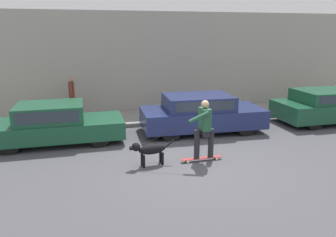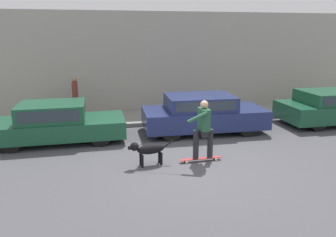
% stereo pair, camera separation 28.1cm
% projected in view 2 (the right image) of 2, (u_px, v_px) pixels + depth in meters
% --- Properties ---
extents(ground_plane, '(36.00, 36.00, 0.00)m').
position_uv_depth(ground_plane, '(191.00, 162.00, 8.64)').
color(ground_plane, '#47474C').
extents(back_wall, '(32.00, 0.30, 4.13)m').
position_uv_depth(back_wall, '(153.00, 63.00, 13.62)').
color(back_wall, '#9E998E').
rests_on(back_wall, ground_plane).
extents(sidewalk_curb, '(30.00, 2.07, 0.14)m').
position_uv_depth(sidewalk_curb, '(158.00, 117.00, 13.00)').
color(sidewalk_curb, gray).
rests_on(sidewalk_curb, ground_plane).
extents(parked_car_0, '(4.03, 1.69, 1.23)m').
position_uv_depth(parked_car_0, '(57.00, 123.00, 10.11)').
color(parked_car_0, black).
rests_on(parked_car_0, ground_plane).
extents(parked_car_1, '(4.17, 1.91, 1.28)m').
position_uv_depth(parked_car_1, '(203.00, 114.00, 11.10)').
color(parked_car_1, black).
rests_on(parked_car_1, ground_plane).
extents(parked_car_2, '(4.21, 1.82, 1.24)m').
position_uv_depth(parked_car_2, '(335.00, 107.00, 12.18)').
color(parked_car_2, black).
rests_on(parked_car_2, ground_plane).
extents(dog, '(1.21, 0.36, 0.66)m').
position_uv_depth(dog, '(148.00, 149.00, 8.32)').
color(dog, black).
rests_on(dog, ground_plane).
extents(skateboarder, '(2.32, 0.62, 1.64)m').
position_uv_depth(skateboarder, '(203.00, 128.00, 8.46)').
color(skateboarder, beige).
rests_on(skateboarder, ground_plane).
extents(pedestrian_with_bag, '(0.20, 0.63, 1.59)m').
position_uv_depth(pedestrian_with_bag, '(75.00, 96.00, 12.24)').
color(pedestrian_with_bag, '#28282D').
rests_on(pedestrian_with_bag, sidewalk_curb).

